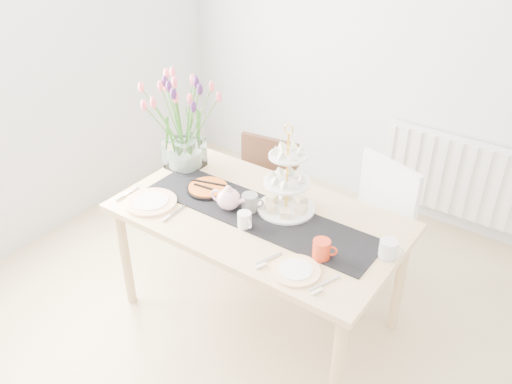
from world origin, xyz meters
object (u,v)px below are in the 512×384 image
Objects in this scene: cake_stand at (287,190)px; mug_orange at (321,250)px; tulip_vase at (181,109)px; dining_table at (259,225)px; plate_right at (296,271)px; teapot at (229,199)px; cream_jug at (388,249)px; chair_brown at (262,191)px; mug_white at (244,220)px; chair_white at (372,220)px; plate_left at (151,202)px; radiator at (463,179)px; tart_tin at (208,189)px; mug_grey at (250,203)px.

cake_stand is 0.46m from mug_orange.
tulip_vase is 1.25m from mug_orange.
plate_right is at bearing -34.71° from dining_table.
mug_orange is at bearing -13.12° from teapot.
plate_right is at bearing -137.19° from cream_jug.
chair_brown is 1.13m from mug_orange.
cake_stand is 5.29× the size of mug_white.
teapot is at bearing 157.95° from plate_right.
chair_brown is at bearing 101.71° from teapot.
chair_white is 3.02× the size of plate_left.
chair_brown is at bearing 122.91° from dining_table.
chair_brown is at bearing 139.77° from mug_white.
tulip_vase reaches higher than mug_orange.
plate_right is at bearing -22.68° from tulip_vase.
teapot is at bearing 175.51° from mug_white.
tulip_vase reaches higher than cream_jug.
mug_orange is at bearing -67.29° from chair_white.
chair_brown is 9.34× the size of mug_white.
radiator is at bearing 66.37° from dining_table.
mug_orange is (0.47, -0.14, 0.13)m from dining_table.
cake_stand is 4.49× the size of mug_orange.
mug_white is 0.85× the size of mug_orange.
plate_right is (0.81, -0.32, -0.01)m from tart_tin.
dining_table is at bearing -4.29° from tart_tin.
mug_orange is at bearing -14.81° from tulip_vase.
dining_table is (-0.70, -1.59, 0.22)m from radiator.
plate_left is at bearing -112.21° from chair_brown.
mug_grey is at bearing -15.27° from tulip_vase.
dining_table is 2.21× the size of tulip_vase.
tulip_vase reaches higher than chair_white.
mug_orange is at bearing 22.68° from mug_white.
mug_white is 0.59m from plate_left.
mug_white reaches higher than plate_left.
tart_tin is at bearing 178.61° from mug_white.
teapot is 2.40× the size of mug_white.
tart_tin is (-1.12, -0.04, -0.03)m from cream_jug.
tulip_vase reaches higher than mug_grey.
cream_jug reaches higher than plate_left.
dining_table is at bearing 178.51° from cream_jug.
radiator is 5.54× the size of teapot.
chair_brown is at bearing 132.72° from plate_right.
cake_stand reaches higher than chair_brown.
radiator is 1.48m from chair_brown.
chair_white reaches higher than dining_table.
tart_tin reaches higher than radiator.
mug_white is 0.45m from plate_right.
plate_left is at bearing -124.20° from radiator.
dining_table is 0.40m from tart_tin.
cream_jug is at bearing 15.84° from mug_orange.
chair_white is 8.42× the size of mug_orange.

